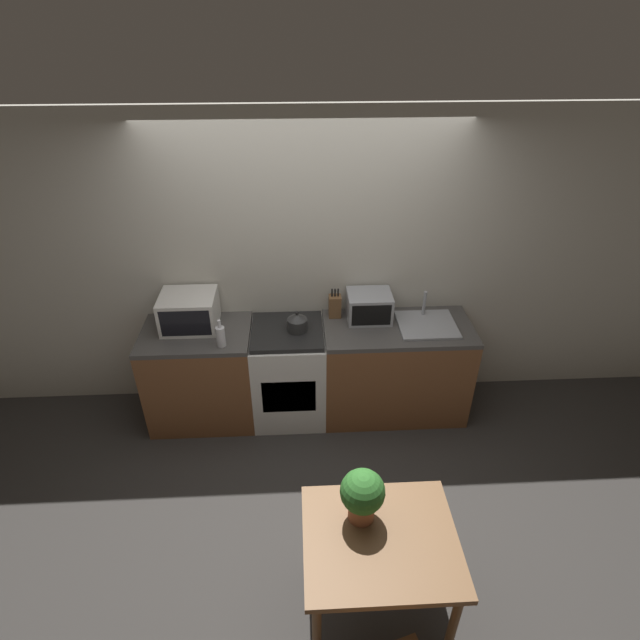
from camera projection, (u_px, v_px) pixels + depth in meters
name	position (u px, v px, depth m)	size (l,w,h in m)	color
ground_plane	(312.00, 466.00, 4.07)	(16.00, 16.00, 0.00)	#33302D
wall_back	(306.00, 268.00, 4.23)	(10.00, 0.06, 2.60)	beige
counter_left_run	(202.00, 375.00, 4.36)	(0.91, 0.62, 0.90)	brown
counter_right_run	(394.00, 369.00, 4.43)	(1.26, 0.62, 0.90)	brown
stove_range	(289.00, 372.00, 4.39)	(0.62, 0.62, 0.90)	silver
kettle	(297.00, 322.00, 4.10)	(0.17, 0.17, 0.18)	#2D2D2D
microwave	(189.00, 311.00, 4.11)	(0.45, 0.38, 0.29)	silver
bottle	(221.00, 336.00, 3.91)	(0.07, 0.07, 0.24)	silver
knife_block	(335.00, 306.00, 4.27)	(0.10, 0.10, 0.27)	brown
toaster_oven	(369.00, 306.00, 4.23)	(0.37, 0.30, 0.24)	#999BA0
sink_basin	(427.00, 324.00, 4.20)	(0.48, 0.44, 0.24)	#999BA0
dining_table	(380.00, 548.00, 2.78)	(0.85, 0.73, 0.72)	brown
potted_plant	(362.00, 494.00, 2.74)	(0.25, 0.25, 0.34)	#9E5B3D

